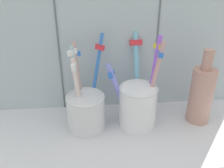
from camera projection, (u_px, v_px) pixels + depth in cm
name	position (u px, v px, depth cm)	size (l,w,h in cm)	color
counter_slab	(113.00, 137.00, 51.55)	(64.00, 22.00, 2.00)	silver
tile_wall_back	(108.00, 20.00, 52.27)	(64.00, 2.20, 45.00)	#B2C1CC
toothbrush_cup_left	(86.00, 108.00, 51.21)	(8.43, 10.47, 18.71)	silver
toothbrush_cup_right	(138.00, 103.00, 51.79)	(11.79, 12.98, 18.80)	white
ceramic_vase	(201.00, 94.00, 52.36)	(4.95, 4.95, 16.38)	tan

